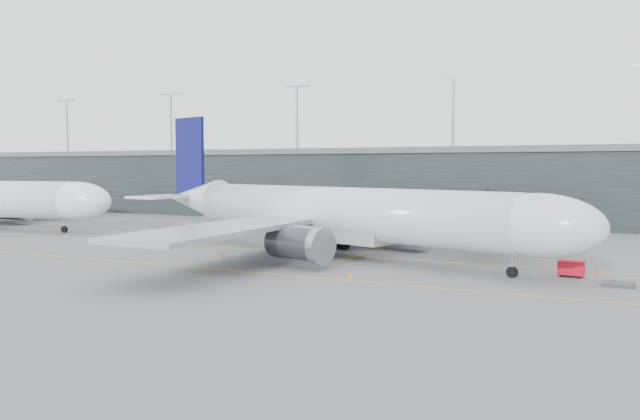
% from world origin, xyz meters
% --- Properties ---
extents(ground, '(320.00, 320.00, 0.00)m').
position_xyz_m(ground, '(0.00, 0.00, 0.00)').
color(ground, slate).
rests_on(ground, ground).
extents(taxiline_a, '(160.00, 0.25, 0.02)m').
position_xyz_m(taxiline_a, '(0.00, -4.00, 0.01)').
color(taxiline_a, gold).
rests_on(taxiline_a, ground).
extents(taxiline_b, '(160.00, 0.25, 0.02)m').
position_xyz_m(taxiline_b, '(0.00, -20.00, 0.01)').
color(taxiline_b, gold).
rests_on(taxiline_b, ground).
extents(taxiline_lead_main, '(0.25, 60.00, 0.02)m').
position_xyz_m(taxiline_lead_main, '(5.00, 20.00, 0.01)').
color(taxiline_lead_main, gold).
rests_on(taxiline_lead_main, ground).
extents(taxiline_lead_adj, '(0.25, 60.00, 0.02)m').
position_xyz_m(taxiline_lead_adj, '(-75.00, 20.00, 0.01)').
color(taxiline_lead_adj, gold).
rests_on(taxiline_lead_adj, ground).
extents(terminal, '(240.00, 36.00, 29.00)m').
position_xyz_m(terminal, '(-0.00, 58.00, 7.62)').
color(terminal, black).
rests_on(terminal, ground).
extents(main_aircraft, '(66.83, 61.48, 19.12)m').
position_xyz_m(main_aircraft, '(2.62, -4.58, 5.36)').
color(main_aircraft, silver).
rests_on(main_aircraft, ground).
extents(jet_bridge, '(14.24, 47.06, 7.25)m').
position_xyz_m(jet_bridge, '(16.25, 24.76, 5.43)').
color(jet_bridge, '#2E2E33').
rests_on(jet_bridge, ground).
extents(gse_cart, '(2.60, 1.78, 1.69)m').
position_xyz_m(gse_cart, '(30.55, -8.31, 0.94)').
color(gse_cart, red).
rests_on(gse_cart, ground).
extents(baggage_dolly, '(3.05, 2.53, 0.29)m').
position_xyz_m(baggage_dolly, '(34.93, -11.68, 0.17)').
color(baggage_dolly, '#37383C').
rests_on(baggage_dolly, ground).
extents(uld_a, '(2.30, 1.97, 1.86)m').
position_xyz_m(uld_a, '(-5.78, 9.92, 0.98)').
color(uld_a, '#333338').
rests_on(uld_a, ground).
extents(uld_b, '(2.35, 2.09, 1.79)m').
position_xyz_m(uld_b, '(-3.04, 12.54, 0.94)').
color(uld_b, '#333338').
rests_on(uld_b, ground).
extents(uld_c, '(1.96, 1.66, 1.63)m').
position_xyz_m(uld_c, '(-0.22, 11.05, 0.86)').
color(uld_c, '#333338').
rests_on(uld_c, ground).
extents(cone_nose, '(0.40, 0.40, 0.64)m').
position_xyz_m(cone_nose, '(32.91, -5.80, 0.32)').
color(cone_nose, '#EC4F0D').
rests_on(cone_nose, ground).
extents(cone_wing_stbd, '(0.49, 0.49, 0.78)m').
position_xyz_m(cone_wing_stbd, '(10.34, -19.05, 0.39)').
color(cone_wing_stbd, orange).
rests_on(cone_wing_stbd, ground).
extents(cone_wing_port, '(0.43, 0.43, 0.69)m').
position_xyz_m(cone_wing_port, '(10.32, 10.99, 0.34)').
color(cone_wing_port, red).
rests_on(cone_wing_port, ground).
extents(cone_tail, '(0.43, 0.43, 0.68)m').
position_xyz_m(cone_tail, '(-10.34, -11.49, 0.34)').
color(cone_tail, '#D5440B').
rests_on(cone_tail, ground).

